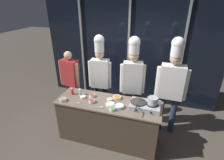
{
  "coord_description": "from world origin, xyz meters",
  "views": [
    {
      "loc": [
        0.9,
        -2.63,
        2.67
      ],
      "look_at": [
        0.0,
        0.25,
        1.23
      ],
      "focal_mm": 28.0,
      "sensor_mm": 36.0,
      "label": 1
    }
  ],
  "objects_px": {
    "chef_head": "(100,72)",
    "serving_spoon_solid": "(100,107)",
    "prep_bowl_rice": "(119,106)",
    "prep_bowl_onion": "(83,97)",
    "prep_bowl_bean_sprouts": "(110,104)",
    "serving_spoon_slotted": "(77,103)",
    "prep_bowl_scallions": "(112,109)",
    "prep_bowl_ginger": "(110,100)",
    "prep_bowl_mushrooms": "(63,100)",
    "chef_sous": "(133,76)",
    "stock_pot": "(153,101)",
    "prep_bowl_chili_flakes": "(92,96)",
    "squeeze_bottle_clear": "(80,91)",
    "chef_line": "(172,82)",
    "squeeze_bottle_chili": "(72,91)",
    "prep_bowl_carrots": "(117,97)",
    "portable_stove": "(145,105)",
    "person_guest": "(70,77)",
    "frying_pan": "(138,101)",
    "prep_bowl_bell_pepper": "(92,101)"
  },
  "relations": [
    {
      "from": "prep_bowl_rice",
      "to": "prep_bowl_mushrooms",
      "type": "distance_m",
      "value": 1.09
    },
    {
      "from": "prep_bowl_bell_pepper",
      "to": "prep_bowl_onion",
      "type": "height_order",
      "value": "prep_bowl_bell_pepper"
    },
    {
      "from": "squeeze_bottle_chili",
      "to": "chef_sous",
      "type": "bearing_deg",
      "value": 25.8
    },
    {
      "from": "prep_bowl_bean_sprouts",
      "to": "prep_bowl_rice",
      "type": "bearing_deg",
      "value": -8.21
    },
    {
      "from": "chef_head",
      "to": "serving_spoon_solid",
      "type": "bearing_deg",
      "value": 104.87
    },
    {
      "from": "stock_pot",
      "to": "prep_bowl_scallions",
      "type": "height_order",
      "value": "stock_pot"
    },
    {
      "from": "prep_bowl_ginger",
      "to": "prep_bowl_carrots",
      "type": "xyz_separation_m",
      "value": [
        0.11,
        0.13,
        0.0
      ]
    },
    {
      "from": "prep_bowl_bean_sprouts",
      "to": "chef_sous",
      "type": "height_order",
      "value": "chef_sous"
    },
    {
      "from": "chef_sous",
      "to": "prep_bowl_rice",
      "type": "bearing_deg",
      "value": 72.99
    },
    {
      "from": "frying_pan",
      "to": "prep_bowl_carrots",
      "type": "relative_size",
      "value": 3.04
    },
    {
      "from": "squeeze_bottle_clear",
      "to": "chef_sous",
      "type": "xyz_separation_m",
      "value": [
        0.95,
        0.52,
        0.25
      ]
    },
    {
      "from": "prep_bowl_rice",
      "to": "prep_bowl_onion",
      "type": "bearing_deg",
      "value": 171.38
    },
    {
      "from": "serving_spoon_slotted",
      "to": "serving_spoon_solid",
      "type": "distance_m",
      "value": 0.46
    },
    {
      "from": "prep_bowl_mushrooms",
      "to": "chef_line",
      "type": "height_order",
      "value": "chef_line"
    },
    {
      "from": "frying_pan",
      "to": "prep_bowl_onion",
      "type": "height_order",
      "value": "frying_pan"
    },
    {
      "from": "prep_bowl_bean_sprouts",
      "to": "serving_spoon_slotted",
      "type": "xyz_separation_m",
      "value": [
        -0.61,
        -0.13,
        -0.02
      ]
    },
    {
      "from": "frying_pan",
      "to": "prep_bowl_bean_sprouts",
      "type": "bearing_deg",
      "value": -167.64
    },
    {
      "from": "prep_bowl_scallions",
      "to": "prep_bowl_ginger",
      "type": "relative_size",
      "value": 1.02
    },
    {
      "from": "prep_bowl_scallions",
      "to": "chef_sous",
      "type": "xyz_separation_m",
      "value": [
        0.18,
        0.83,
        0.31
      ]
    },
    {
      "from": "chef_sous",
      "to": "chef_line",
      "type": "xyz_separation_m",
      "value": [
        0.77,
        0.01,
        -0.03
      ]
    },
    {
      "from": "stock_pot",
      "to": "prep_bowl_chili_flakes",
      "type": "distance_m",
      "value": 1.18
    },
    {
      "from": "prep_bowl_scallions",
      "to": "prep_bowl_mushrooms",
      "type": "height_order",
      "value": "prep_bowl_mushrooms"
    },
    {
      "from": "prep_bowl_onion",
      "to": "chef_line",
      "type": "relative_size",
      "value": 0.06
    },
    {
      "from": "prep_bowl_carrots",
      "to": "chef_head",
      "type": "xyz_separation_m",
      "value": [
        -0.54,
        0.51,
        0.27
      ]
    },
    {
      "from": "prep_bowl_carrots",
      "to": "prep_bowl_onion",
      "type": "height_order",
      "value": "prep_bowl_carrots"
    },
    {
      "from": "prep_bowl_mushrooms",
      "to": "chef_line",
      "type": "xyz_separation_m",
      "value": [
        1.94,
        0.83,
        0.28
      ]
    },
    {
      "from": "prep_bowl_bell_pepper",
      "to": "prep_bowl_chili_flakes",
      "type": "distance_m",
      "value": 0.2
    },
    {
      "from": "prep_bowl_ginger",
      "to": "prep_bowl_mushrooms",
      "type": "distance_m",
      "value": 0.89
    },
    {
      "from": "frying_pan",
      "to": "serving_spoon_solid",
      "type": "bearing_deg",
      "value": -160.32
    },
    {
      "from": "prep_bowl_chili_flakes",
      "to": "prep_bowl_onion",
      "type": "xyz_separation_m",
      "value": [
        -0.16,
        -0.09,
        -0.01
      ]
    },
    {
      "from": "portable_stove",
      "to": "squeeze_bottle_chili",
      "type": "relative_size",
      "value": 3.19
    },
    {
      "from": "stock_pot",
      "to": "prep_bowl_bell_pepper",
      "type": "xyz_separation_m",
      "value": [
        -1.1,
        -0.13,
        -0.14
      ]
    },
    {
      "from": "prep_bowl_rice",
      "to": "prep_bowl_mushrooms",
      "type": "bearing_deg",
      "value": -174.69
    },
    {
      "from": "prep_bowl_chili_flakes",
      "to": "portable_stove",
      "type": "bearing_deg",
      "value": -3.53
    },
    {
      "from": "squeeze_bottle_chili",
      "to": "prep_bowl_carrots",
      "type": "relative_size",
      "value": 1.01
    },
    {
      "from": "serving_spoon_solid",
      "to": "frying_pan",
      "type": "bearing_deg",
      "value": 19.68
    },
    {
      "from": "prep_bowl_ginger",
      "to": "prep_bowl_bean_sprouts",
      "type": "bearing_deg",
      "value": -68.93
    },
    {
      "from": "prep_bowl_mushrooms",
      "to": "prep_bowl_bean_sprouts",
      "type": "relative_size",
      "value": 0.77
    },
    {
      "from": "stock_pot",
      "to": "prep_bowl_bean_sprouts",
      "type": "height_order",
      "value": "stock_pot"
    },
    {
      "from": "prep_bowl_bean_sprouts",
      "to": "person_guest",
      "type": "xyz_separation_m",
      "value": [
        -1.22,
        0.72,
        0.06
      ]
    },
    {
      "from": "prep_bowl_rice",
      "to": "prep_bowl_carrots",
      "type": "relative_size",
      "value": 1.0
    },
    {
      "from": "prep_bowl_scallions",
      "to": "chef_line",
      "type": "xyz_separation_m",
      "value": [
        0.95,
        0.84,
        0.28
      ]
    },
    {
      "from": "prep_bowl_carrots",
      "to": "person_guest",
      "type": "relative_size",
      "value": 0.1
    },
    {
      "from": "prep_bowl_ginger",
      "to": "prep_bowl_rice",
      "type": "xyz_separation_m",
      "value": [
        0.23,
        -0.16,
        0.0
      ]
    },
    {
      "from": "prep_bowl_carrots",
      "to": "serving_spoon_slotted",
      "type": "xyz_separation_m",
      "value": [
        -0.66,
        -0.39,
        -0.02
      ]
    },
    {
      "from": "prep_bowl_mushrooms",
      "to": "chef_line",
      "type": "relative_size",
      "value": 0.06
    },
    {
      "from": "prep_bowl_ginger",
      "to": "chef_head",
      "type": "xyz_separation_m",
      "value": [
        -0.43,
        0.64,
        0.27
      ]
    },
    {
      "from": "frying_pan",
      "to": "prep_bowl_bean_sprouts",
      "type": "relative_size",
      "value": 2.98
    },
    {
      "from": "stock_pot",
      "to": "prep_bowl_rice",
      "type": "distance_m",
      "value": 0.59
    },
    {
      "from": "squeeze_bottle_clear",
      "to": "squeeze_bottle_chili",
      "type": "bearing_deg",
      "value": -172.81
    }
  ]
}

